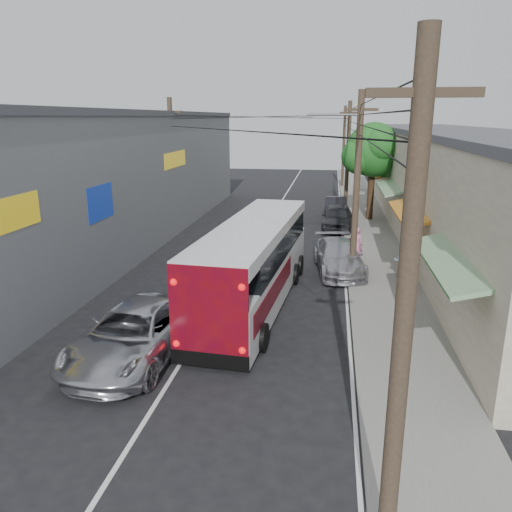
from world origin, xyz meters
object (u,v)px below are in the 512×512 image
(pedestrian_near, at_px, (356,245))
(parked_car_mid, at_px, (338,217))
(coach_bus, at_px, (255,263))
(jeepney, at_px, (135,333))
(parked_suv, at_px, (339,257))
(pedestrian_far, at_px, (402,261))
(parked_car_far, at_px, (336,207))

(pedestrian_near, bearing_deg, parked_car_mid, -82.24)
(coach_bus, xyz_separation_m, jeepney, (-2.80, -4.95, -0.85))
(coach_bus, distance_m, parked_car_mid, 14.13)
(jeepney, relative_size, parked_suv, 1.15)
(coach_bus, height_order, jeepney, coach_bus)
(coach_bus, bearing_deg, pedestrian_far, 38.16)
(jeepney, height_order, pedestrian_near, pedestrian_near)
(parked_car_far, bearing_deg, parked_car_mid, -90.58)
(parked_suv, bearing_deg, coach_bus, -132.82)
(pedestrian_near, bearing_deg, pedestrian_far, 138.25)
(coach_bus, distance_m, parked_suv, 5.66)
(parked_car_mid, distance_m, parked_car_far, 4.17)
(coach_bus, relative_size, pedestrian_far, 7.91)
(parked_car_mid, bearing_deg, pedestrian_near, -81.38)
(jeepney, distance_m, pedestrian_far, 12.45)
(jeepney, bearing_deg, parked_car_far, 80.71)
(parked_suv, distance_m, parked_car_far, 13.32)
(parked_suv, bearing_deg, parked_car_far, 82.42)
(jeepney, bearing_deg, parked_suv, 63.04)
(parked_car_mid, xyz_separation_m, pedestrian_near, (0.80, -7.96, 0.24))
(parked_car_mid, relative_size, pedestrian_near, 2.55)
(coach_bus, distance_m, pedestrian_near, 7.05)
(jeepney, xyz_separation_m, pedestrian_near, (6.80, 10.72, 0.22))
(parked_car_far, distance_m, pedestrian_near, 12.17)
(parked_car_mid, height_order, parked_car_far, parked_car_mid)
(parked_suv, xyz_separation_m, parked_car_mid, (0.00, 9.15, 0.06))
(coach_bus, xyz_separation_m, parked_suv, (3.20, 4.58, -0.92))
(jeepney, height_order, parked_car_far, jeepney)
(pedestrian_far, bearing_deg, parked_car_mid, -65.22)
(jeepney, xyz_separation_m, pedestrian_far, (8.71, 8.89, 0.04))
(pedestrian_near, height_order, pedestrian_far, pedestrian_near)
(parked_car_far, bearing_deg, pedestrian_far, -80.42)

